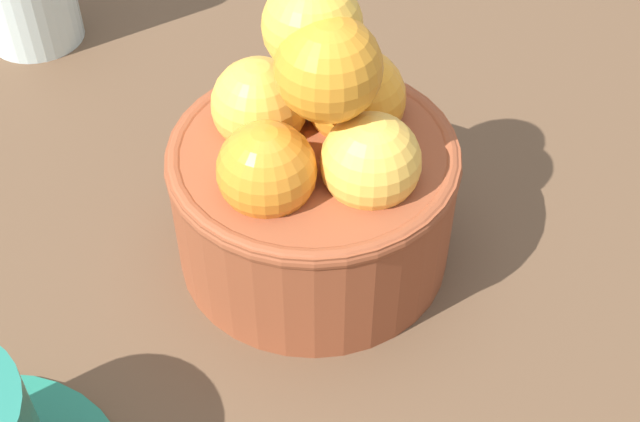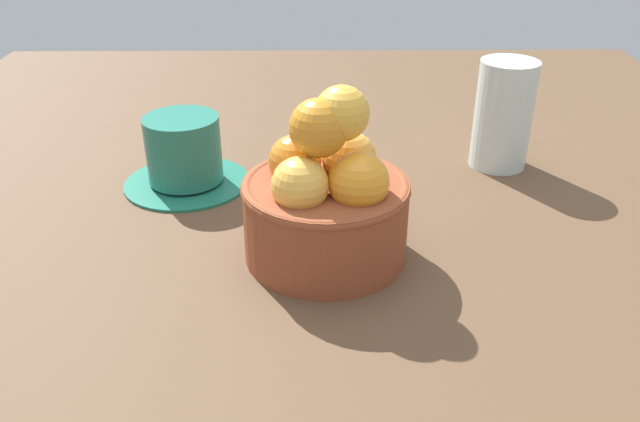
{
  "view_description": "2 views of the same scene",
  "coord_description": "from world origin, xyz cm",
  "views": [
    {
      "loc": [
        0.42,
        30.87,
        34.19
      ],
      "look_at": [
        0.11,
        1.11,
        3.98
      ],
      "focal_mm": 48.92,
      "sensor_mm": 36.0,
      "label": 1
    },
    {
      "loc": [
        -48.03,
        1.05,
        30.51
      ],
      "look_at": [
        1.67,
        0.45,
        3.42
      ],
      "focal_mm": 36.38,
      "sensor_mm": 36.0,
      "label": 2
    }
  ],
  "objects": [
    {
      "name": "ground_plane",
      "position": [
        0.0,
        0.0,
        -1.97
      ],
      "size": [
        137.59,
        109.91,
        3.93
      ],
      "primitive_type": "cube",
      "color": "brown"
    },
    {
      "name": "terracotta_bowl",
      "position": [
        -0.06,
        -0.06,
        5.46
      ],
      "size": [
        14.13,
        14.13,
        15.24
      ],
      "color": "brown",
      "rests_on": "ground_plane"
    },
    {
      "name": "coffee_cup",
      "position": [
        14.25,
        14.48,
        3.29
      ],
      "size": [
        13.19,
        13.19,
        7.47
      ],
      "color": "#1F7059",
      "rests_on": "ground_plane"
    },
    {
      "name": "water_glass",
      "position": [
        18.81,
        -19.79,
        5.94
      ],
      "size": [
        6.26,
        6.26,
        11.88
      ],
      "primitive_type": "cylinder",
      "color": "silver",
      "rests_on": "ground_plane"
    }
  ]
}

